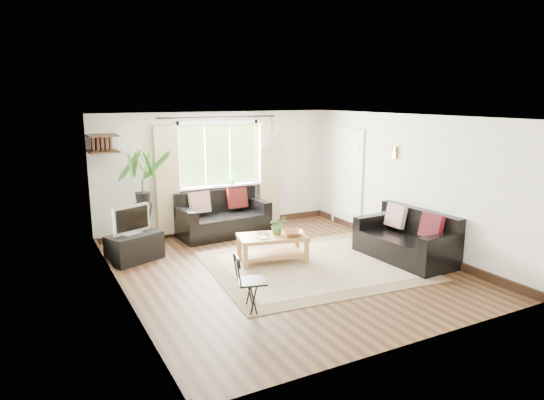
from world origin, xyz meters
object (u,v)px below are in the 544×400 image
palm_stand (143,199)px  tv_stand (135,247)px  sofa_back (223,215)px  coffee_table (272,249)px  sofa_right (405,237)px  folding_chair (251,282)px

palm_stand → tv_stand: bearing=-116.4°
sofa_back → coffee_table: 1.88m
sofa_back → palm_stand: bearing=178.5°
sofa_right → tv_stand: size_ratio=1.95×
tv_stand → palm_stand: palm_stand is taller
sofa_right → tv_stand: bearing=-119.8°
folding_chair → coffee_table: bearing=-21.0°
folding_chair → palm_stand: bearing=24.7°
palm_stand → coffee_table: bearing=-47.3°
palm_stand → folding_chair: bearing=-80.4°
sofa_back → folding_chair: size_ratio=2.33×
sofa_back → palm_stand: (-1.55, -0.06, 0.48)m
sofa_back → folding_chair: (-0.99, -3.38, -0.04)m
tv_stand → sofa_back: bearing=-0.6°
tv_stand → folding_chair: bearing=-93.2°
sofa_right → tv_stand: (-4.02, 2.06, -0.16)m
tv_stand → palm_stand: 1.01m
sofa_back → tv_stand: bearing=-162.2°
folding_chair → sofa_back: bearing=-1.2°
palm_stand → sofa_right: bearing=-36.6°
sofa_right → coffee_table: (-2.02, 0.93, -0.17)m
sofa_right → tv_stand: sofa_right is taller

